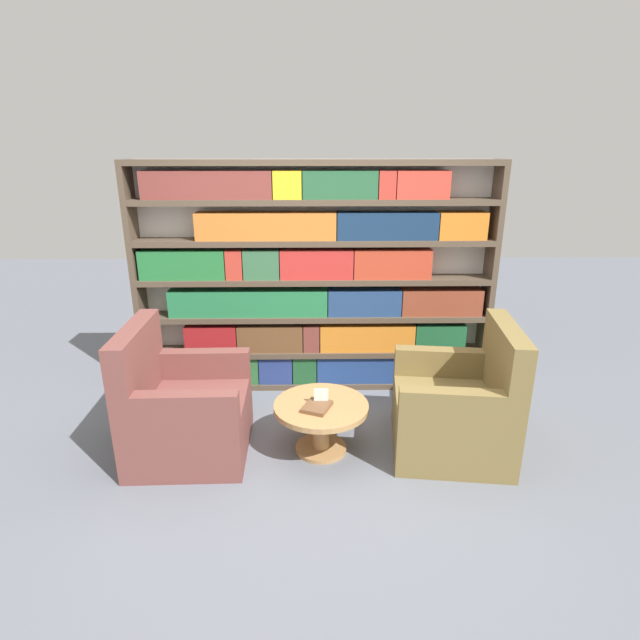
{
  "coord_description": "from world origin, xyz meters",
  "views": [
    {
      "loc": [
        -0.02,
        -3.08,
        2.13
      ],
      "look_at": [
        0.04,
        0.62,
        0.86
      ],
      "focal_mm": 28.0,
      "sensor_mm": 36.0,
      "label": 1
    }
  ],
  "objects": [
    {
      "name": "armchair_right",
      "position": [
        1.04,
        0.15,
        0.32
      ],
      "size": [
        0.91,
        0.93,
        0.98
      ],
      "rotation": [
        0.0,
        0.0,
        -1.69
      ],
      "color": "olive",
      "rests_on": "ground_plane"
    },
    {
      "name": "bookshelf",
      "position": [
        -0.0,
        1.26,
        0.99
      ],
      "size": [
        3.18,
        0.3,
        2.05
      ],
      "color": "silver",
      "rests_on": "ground_plane"
    },
    {
      "name": "armchair_left",
      "position": [
        -0.97,
        0.15,
        0.32
      ],
      "size": [
        0.83,
        0.85,
        0.98
      ],
      "rotation": [
        0.0,
        0.0,
        1.59
      ],
      "color": "brown",
      "rests_on": "ground_plane"
    },
    {
      "name": "ground_plane",
      "position": [
        0.0,
        0.0,
        0.0
      ],
      "size": [
        14.0,
        14.0,
        0.0
      ],
      "primitive_type": "plane",
      "color": "slate"
    },
    {
      "name": "table_sign",
      "position": [
        0.04,
        0.13,
        0.43
      ],
      "size": [
        0.1,
        0.06,
        0.12
      ],
      "color": "black",
      "rests_on": "coffee_table"
    },
    {
      "name": "stray_book",
      "position": [
        0.01,
        0.07,
        0.4
      ],
      "size": [
        0.24,
        0.26,
        0.03
      ],
      "color": "brown",
      "rests_on": "coffee_table"
    },
    {
      "name": "coffee_table",
      "position": [
        0.04,
        0.13,
        0.28
      ],
      "size": [
        0.69,
        0.69,
        0.38
      ],
      "color": "#AD7F4C",
      "rests_on": "ground_plane"
    }
  ]
}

